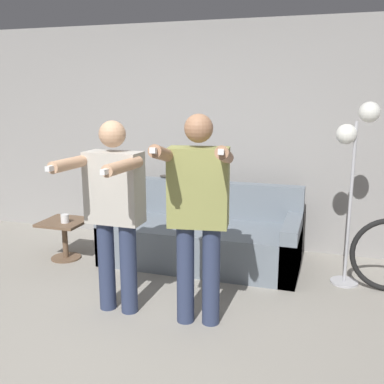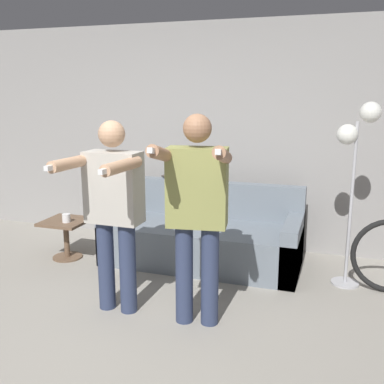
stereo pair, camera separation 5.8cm
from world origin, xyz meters
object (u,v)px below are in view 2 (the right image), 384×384
(couch, at_px, (203,238))
(side_table, at_px, (66,231))
(person_right, at_px, (197,206))
(cat, at_px, (182,173))
(floor_lamp, at_px, (357,146))
(person_left, at_px, (113,204))
(cup, at_px, (66,218))

(couch, xyz_separation_m, side_table, (-1.47, -0.37, 0.05))
(person_right, height_order, side_table, person_right)
(couch, height_order, cat, cat)
(floor_lamp, bearing_deg, couch, 174.73)
(couch, distance_m, person_right, 1.52)
(person_left, bearing_deg, side_table, 140.70)
(couch, bearing_deg, person_right, -75.36)
(cat, xyz_separation_m, side_table, (-1.11, -0.71, -0.59))
(person_left, relative_size, floor_lamp, 0.92)
(cup, bearing_deg, person_right, -26.43)
(cat, distance_m, cup, 1.37)
(person_left, xyz_separation_m, cat, (0.01, 1.64, -0.02))
(person_left, distance_m, side_table, 1.57)
(cat, height_order, floor_lamp, floor_lamp)
(cat, bearing_deg, cup, -144.10)
(couch, height_order, person_left, person_left)
(person_right, distance_m, floor_lamp, 1.68)
(person_left, distance_m, cat, 1.64)
(cat, distance_m, floor_lamp, 1.96)
(person_left, height_order, cat, person_left)
(couch, height_order, person_right, person_right)
(person_right, distance_m, cup, 2.02)
(person_left, xyz_separation_m, person_right, (0.71, 0.00, 0.04))
(person_right, relative_size, floor_lamp, 0.96)
(cat, bearing_deg, person_left, -90.29)
(side_table, distance_m, cup, 0.18)
(person_right, xyz_separation_m, floor_lamp, (1.15, 1.17, 0.37))
(floor_lamp, xyz_separation_m, side_table, (-2.96, -0.23, -1.02))
(couch, distance_m, side_table, 1.52)
(person_left, distance_m, cup, 1.44)
(cup, bearing_deg, floor_lamp, 5.74)
(side_table, xyz_separation_m, cup, (0.06, -0.06, 0.17))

